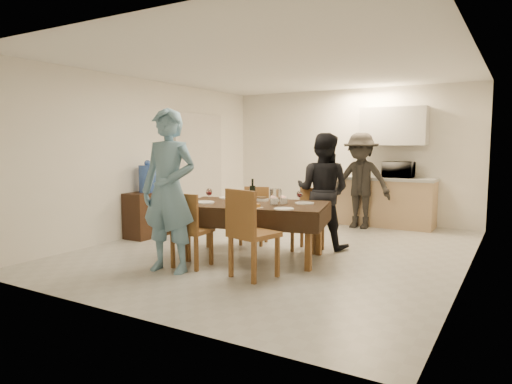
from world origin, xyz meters
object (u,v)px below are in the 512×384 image
wine_bottle (253,191)px  person_kitchen (360,181)px  console (149,214)px  person_far (323,191)px  dining_table (254,206)px  microwave (399,170)px  water_jug (148,179)px  water_pitcher (275,197)px  savoury_tart (245,205)px  person_near (169,191)px

wine_bottle → person_kitchen: size_ratio=0.19×
console → person_far: size_ratio=0.48×
dining_table → wine_bottle: wine_bottle is taller
console → microwave: size_ratio=1.51×
water_jug → water_pitcher: size_ratio=2.05×
savoury_tart → person_far: person_far is taller
savoury_tart → person_near: 0.96m
dining_table → console: 2.28m
water_pitcher → microwave: (0.75, 3.38, 0.21)m
person_far → dining_table: bearing=60.1°
console → water_pitcher: (2.58, -0.41, 0.48)m
dining_table → console: dining_table is taller
person_kitchen → person_near: bearing=-105.3°
dining_table → water_jug: 2.27m
water_jug → savoury_tart: bearing=-17.5°
wine_bottle → person_near: person_near is taller
person_kitchen → wine_bottle: bearing=-101.5°
dining_table → wine_bottle: size_ratio=6.54×
water_jug → person_kitchen: size_ratio=0.25×
water_jug → microwave: microwave is taller
console → person_near: (1.68, -1.41, 0.60)m
person_far → person_kitchen: 1.83m
wine_bottle → person_near: bearing=-114.4°
wine_bottle → console: bearing=172.0°
wine_bottle → person_far: bearing=59.0°
savoury_tart → microwave: (1.00, 3.71, 0.29)m
dining_table → savoury_tart: (0.10, -0.38, 0.06)m
water_pitcher → person_near: bearing=-132.0°
water_jug → microwave: 4.46m
wine_bottle → person_far: person_far is taller
water_jug → console: bearing=0.0°
console → wine_bottle: wine_bottle is taller
person_near → person_kitchen: 4.07m
person_far → person_kitchen: person_kitchen is taller
person_near → dining_table: bearing=54.7°
water_jug → savoury_tart: water_jug is taller
person_far → person_near: bearing=60.1°
wine_bottle → person_far: (0.60, 1.00, -0.06)m
person_kitchen → dining_table: bearing=-100.4°
console → water_jug: bearing=0.0°
microwave → person_far: bearing=76.5°
microwave → person_far: 2.35m
water_jug → person_far: person_far is taller
console → person_far: bearing=14.0°
wine_bottle → savoury_tart: wine_bottle is taller
savoury_tart → person_far: size_ratio=0.23×
wine_bottle → microwave: bearing=70.7°
person_near → person_far: bearing=54.7°
dining_table → wine_bottle: (-0.05, 0.05, 0.20)m
wine_bottle → water_pitcher: bearing=-14.0°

